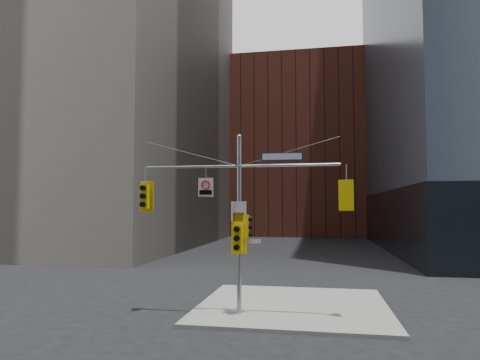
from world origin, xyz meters
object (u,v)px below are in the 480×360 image
(traffic_light_west_arm, at_px, (145,196))
(regulatory_sign_arm, at_px, (206,187))
(traffic_light_pole_front, at_px, (238,238))
(signal_assembly, at_px, (239,205))
(street_sign_blade, at_px, (282,157))
(traffic_light_east_arm, at_px, (347,195))
(traffic_light_pole_side, at_px, (247,227))

(traffic_light_west_arm, distance_m, regulatory_sign_arm, 2.67)
(traffic_light_west_arm, height_order, traffic_light_pole_front, traffic_light_west_arm)
(traffic_light_west_arm, bearing_deg, signal_assembly, 3.68)
(traffic_light_pole_front, xyz_separation_m, regulatory_sign_arm, (-1.39, 0.25, 2.05))
(street_sign_blade, bearing_deg, signal_assembly, 177.60)
(signal_assembly, xyz_separation_m, traffic_light_east_arm, (4.21, 0.00, 0.38))
(traffic_light_pole_side, bearing_deg, street_sign_blade, -92.11)
(street_sign_blade, bearing_deg, traffic_light_east_arm, -2.54)
(traffic_light_east_arm, distance_m, regulatory_sign_arm, 5.61)
(traffic_light_east_arm, xyz_separation_m, street_sign_blade, (-2.48, 0.00, 1.55))
(traffic_light_pole_side, bearing_deg, regulatory_sign_arm, 89.07)
(street_sign_blade, bearing_deg, traffic_light_pole_side, 177.28)
(signal_assembly, height_order, street_sign_blade, signal_assembly)
(traffic_light_east_arm, bearing_deg, regulatory_sign_arm, 11.54)
(street_sign_blade, bearing_deg, regulatory_sign_arm, 177.92)
(traffic_light_west_arm, distance_m, traffic_light_pole_side, 4.52)
(traffic_light_pole_front, height_order, regulatory_sign_arm, regulatory_sign_arm)
(traffic_light_east_arm, relative_size, street_sign_blade, 0.72)
(traffic_light_west_arm, relative_size, regulatory_sign_arm, 1.65)
(signal_assembly, relative_size, traffic_light_pole_side, 8.63)
(traffic_light_east_arm, distance_m, street_sign_blade, 2.93)
(signal_assembly, distance_m, traffic_light_pole_side, 0.91)
(signal_assembly, distance_m, traffic_light_pole_front, 1.32)
(traffic_light_east_arm, bearing_deg, signal_assembly, 11.33)
(traffic_light_pole_side, xyz_separation_m, regulatory_sign_arm, (-1.71, -0.03, 1.61))
(signal_assembly, relative_size, regulatory_sign_arm, 10.36)
(signal_assembly, relative_size, street_sign_blade, 4.84)
(traffic_light_pole_front, relative_size, street_sign_blade, 0.79)
(signal_assembly, height_order, traffic_light_pole_front, signal_assembly)
(traffic_light_west_arm, bearing_deg, traffic_light_east_arm, 3.78)
(traffic_light_west_arm, relative_size, traffic_light_pole_front, 0.98)
(signal_assembly, distance_m, traffic_light_east_arm, 4.23)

